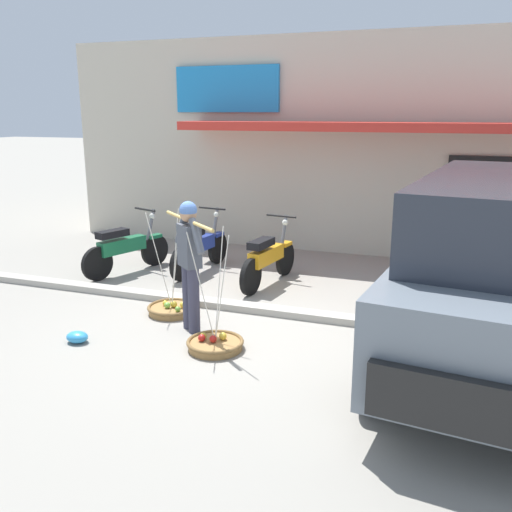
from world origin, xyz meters
TOP-DOWN VIEW (x-y plane):
  - ground_plane at (0.00, 0.00)m, footprint 90.00×90.00m
  - sidewalk_curb at (0.00, 0.70)m, footprint 20.00×0.24m
  - fruit_vendor at (-0.40, -0.21)m, footprint 1.10×0.94m
  - fruit_basket_left_side at (-0.93, 0.24)m, footprint 0.69×0.69m
  - fruit_basket_right_side at (0.13, -0.67)m, footprint 0.69×0.69m
  - motorcycle_nearest_shop at (-2.65, 1.77)m, footprint 0.76×1.74m
  - motorcycle_second_in_row at (-1.46, 2.27)m, footprint 0.54×1.82m
  - motorcycle_third_in_row at (-0.08, 1.96)m, footprint 0.54×1.81m
  - parked_truck at (3.25, 0.06)m, footprint 2.58×4.99m
  - storefront_building at (1.14, 6.94)m, footprint 13.00×6.00m
  - plastic_litter_bag at (-1.55, -1.06)m, footprint 0.28×0.22m

SIDE VIEW (x-z plane):
  - ground_plane at x=0.00m, z-range 0.00..0.00m
  - sidewalk_curb at x=0.00m, z-range 0.00..0.10m
  - plastic_litter_bag at x=-1.55m, z-range 0.00..0.14m
  - fruit_basket_right_side at x=0.13m, z-range -0.65..0.80m
  - fruit_basket_left_side at x=-0.93m, z-range -0.65..0.80m
  - motorcycle_nearest_shop at x=-2.65m, z-range -0.09..1.00m
  - motorcycle_second_in_row at x=-1.46m, z-range -0.09..1.00m
  - motorcycle_third_in_row at x=-0.08m, z-range -0.09..1.00m
  - fruit_vendor at x=-0.40m, z-range 0.13..1.82m
  - parked_truck at x=3.25m, z-range 0.08..2.18m
  - storefront_building at x=1.14m, z-range 0.00..4.20m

